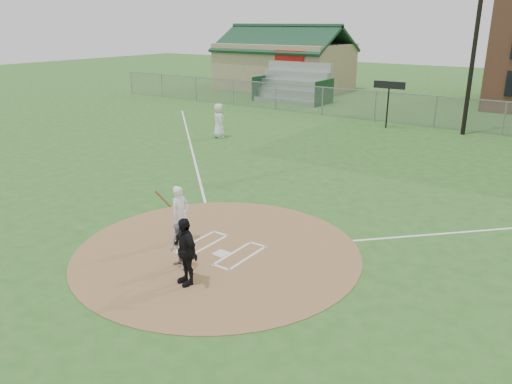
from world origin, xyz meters
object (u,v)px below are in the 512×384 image
Objects in this scene: home_plate at (221,254)px; catcher at (180,246)px; umpire at (185,251)px; ondeck_player at (219,121)px; batter_at_plate at (180,214)px.

home_plate is 1.50m from catcher.
umpire is at bearing -80.23° from home_plate.
umpire is 0.91× the size of ondeck_player.
batter_at_plate is (-1.91, 1.88, -0.02)m from umpire.
ondeck_player is (-10.06, 13.94, 0.06)m from umpire.
home_plate is 15.58m from ondeck_player.
ondeck_player reaches higher than home_plate.
home_plate is 0.23× the size of batter_at_plate.
ondeck_player is at bearing 144.41° from umpire.
home_plate is at bearing 167.85° from ondeck_player.
catcher is 0.73× the size of batter_at_plate.
home_plate is 0.32× the size of catcher.
umpire is 1.02× the size of batter_at_plate.
ondeck_player reaches higher than catcher.
batter_at_plate is (-1.22, 1.35, 0.24)m from catcher.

